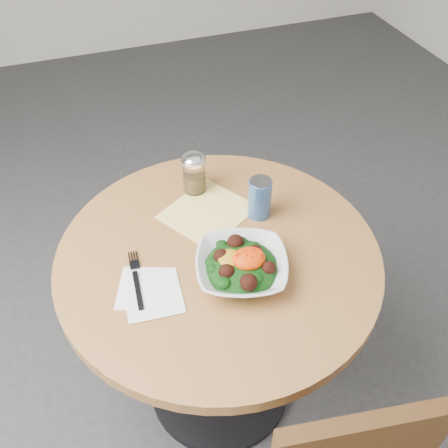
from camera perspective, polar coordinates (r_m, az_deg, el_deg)
name	(u,v)px	position (r m, az deg, el deg)	size (l,w,h in m)	color
ground	(220,385)	(2.00, -0.47, -17.94)	(6.00, 6.00, 0.00)	#2E2E31
table	(219,296)	(1.53, -0.59, -8.22)	(0.90, 0.90, 0.75)	black
cloth_napkin	(207,212)	(1.50, -1.91, 1.38)	(0.23, 0.21, 0.00)	yellow
paper_napkins	(150,292)	(1.30, -8.48, -7.70)	(0.18, 0.20, 0.00)	white
salad_bowl	(242,266)	(1.30, 2.03, -4.84)	(0.30, 0.30, 0.09)	silver
fork	(136,277)	(1.33, -10.02, -6.00)	(0.04, 0.20, 0.00)	black
spice_shaker	(194,173)	(1.54, -3.44, 5.82)	(0.07, 0.07, 0.13)	silver
beverage_can	(260,198)	(1.45, 4.10, 3.00)	(0.07, 0.07, 0.13)	navy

